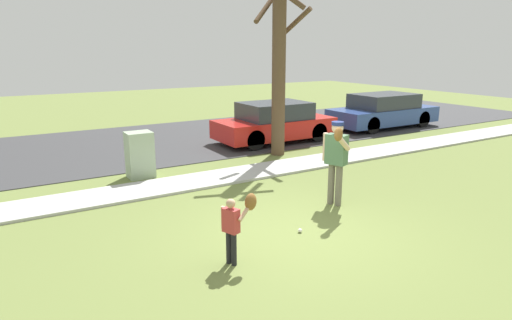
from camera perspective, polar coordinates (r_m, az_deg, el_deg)
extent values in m
plane|color=olive|center=(10.58, -6.03, -2.79)|extent=(48.00, 48.00, 0.00)
cube|color=#B2B2AD|center=(10.66, -6.26, -2.50)|extent=(36.00, 1.20, 0.06)
cube|color=#38383A|center=(15.22, -14.22, 2.19)|extent=(36.00, 6.80, 0.02)
cylinder|color=#6B6656|center=(9.00, 10.68, -3.23)|extent=(0.13, 0.13, 0.85)
cylinder|color=#6B6656|center=(9.07, 9.73, -3.05)|extent=(0.13, 0.13, 0.85)
cube|color=#4C7251|center=(8.84, 10.41, 1.36)|extent=(0.36, 0.46, 0.60)
sphere|color=beige|center=(8.76, 10.54, 4.13)|extent=(0.23, 0.23, 0.23)
cylinder|color=navy|center=(8.74, 10.57, 4.69)|extent=(0.24, 0.24, 0.07)
cylinder|color=beige|center=(8.46, 11.21, 2.24)|extent=(0.52, 0.28, 0.41)
ellipsoid|color=brown|center=(8.25, 10.65, 3.29)|extent=(0.26, 0.21, 0.26)
cylinder|color=beige|center=(8.95, 8.98, 1.70)|extent=(0.10, 0.10, 0.57)
cylinder|color=black|center=(6.62, -3.56, -11.22)|extent=(0.08, 0.08, 0.51)
cylinder|color=black|center=(6.56, -2.88, -11.46)|extent=(0.08, 0.08, 0.51)
cube|color=#B73838|center=(6.41, -3.27, -7.84)|extent=(0.22, 0.28, 0.36)
sphere|color=tan|center=(6.32, -3.31, -5.66)|extent=(0.14, 0.14, 0.14)
cylinder|color=tan|center=(6.50, -4.30, -7.44)|extent=(0.06, 0.06, 0.34)
cylinder|color=tan|center=(6.38, -1.35, -6.68)|extent=(0.31, 0.17, 0.24)
ellipsoid|color=brown|center=(6.43, -0.69, -5.45)|extent=(0.26, 0.21, 0.26)
sphere|color=white|center=(7.74, 5.72, -9.10)|extent=(0.07, 0.07, 0.07)
cube|color=#9EB293|center=(11.11, -14.85, 0.66)|extent=(0.62, 0.51, 1.13)
cylinder|color=brown|center=(12.84, 2.99, 13.22)|extent=(0.39, 0.39, 5.71)
cylinder|color=brown|center=(13.29, 4.63, 16.93)|extent=(0.54, 1.37, 1.03)
cylinder|color=brown|center=(13.08, 1.17, 19.01)|extent=(1.06, 0.70, 0.86)
cube|color=red|center=(14.83, 2.42, 4.22)|extent=(4.00, 1.75, 0.60)
cube|color=#2D333D|center=(14.74, 2.44, 6.42)|extent=(2.20, 1.61, 0.55)
cylinder|color=black|center=(16.17, 4.60, 4.48)|extent=(0.64, 0.22, 0.64)
cylinder|color=black|center=(14.97, 8.00, 3.59)|extent=(0.64, 0.22, 0.64)
cylinder|color=black|center=(14.88, -3.22, 3.64)|extent=(0.64, 0.22, 0.64)
cylinder|color=black|center=(13.57, -0.19, 2.61)|extent=(0.64, 0.22, 0.64)
cube|color=#2D478C|center=(18.26, 16.15, 5.60)|extent=(4.50, 1.80, 0.60)
cube|color=#2D333D|center=(18.19, 16.28, 7.39)|extent=(2.48, 1.66, 0.55)
cylinder|color=black|center=(19.83, 17.23, 5.72)|extent=(0.64, 0.22, 0.64)
cylinder|color=black|center=(18.83, 20.79, 5.00)|extent=(0.64, 0.22, 0.64)
cylinder|color=black|center=(17.87, 11.19, 5.20)|extent=(0.64, 0.22, 0.64)
cylinder|color=black|center=(16.75, 14.80, 4.39)|extent=(0.64, 0.22, 0.64)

